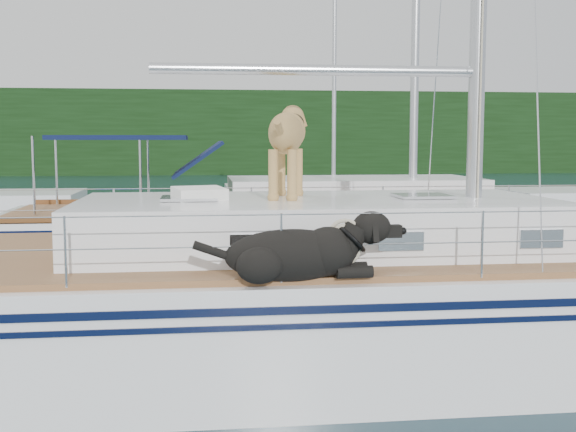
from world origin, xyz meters
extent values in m
plane|color=black|center=(0.00, 0.00, 0.00)|extent=(120.00, 120.00, 0.00)
cube|color=black|center=(0.00, 45.00, 3.00)|extent=(90.00, 3.00, 6.00)
cube|color=#595147|center=(0.00, 46.20, 0.60)|extent=(92.00, 1.00, 1.20)
cube|color=white|center=(0.00, 0.00, 0.50)|extent=(12.00, 3.80, 1.40)
cube|color=brown|center=(0.00, 0.00, 1.23)|extent=(11.52, 3.50, 0.06)
cube|color=white|center=(0.80, 0.00, 1.54)|extent=(5.20, 2.50, 0.55)
cylinder|color=silver|center=(0.80, 0.00, 3.21)|extent=(3.60, 0.12, 0.12)
cylinder|color=silver|center=(0.00, -1.75, 1.82)|extent=(10.56, 0.01, 0.01)
cylinder|color=silver|center=(0.00, 1.75, 1.82)|extent=(10.56, 0.01, 0.01)
cube|color=#1E35BB|center=(-1.58, 1.39, 1.29)|extent=(0.74, 0.59, 0.05)
cube|color=white|center=(-0.49, -0.02, 1.88)|extent=(0.63, 0.56, 0.13)
torus|color=beige|center=(0.77, -1.71, 1.62)|extent=(0.41, 0.21, 0.39)
cube|color=white|center=(1.29, 5.95, 0.45)|extent=(11.00, 3.50, 1.30)
cube|color=brown|center=(1.29, 5.95, 1.10)|extent=(10.56, 3.29, 0.06)
cube|color=white|center=(2.49, 5.95, 1.45)|extent=(4.80, 2.30, 0.55)
cube|color=#0F173F|center=(-1.91, 5.95, 2.50)|extent=(2.40, 2.30, 0.08)
cube|color=white|center=(4.00, 16.00, 0.40)|extent=(7.20, 3.00, 1.10)
cylinder|color=silver|center=(4.00, 16.00, 6.00)|extent=(0.14, 0.14, 11.00)
camera|label=1|loc=(-0.50, -7.84, 2.45)|focal=45.00mm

